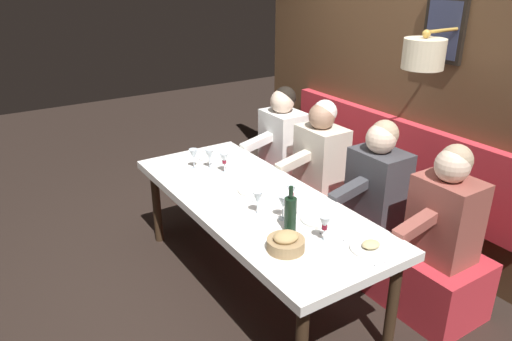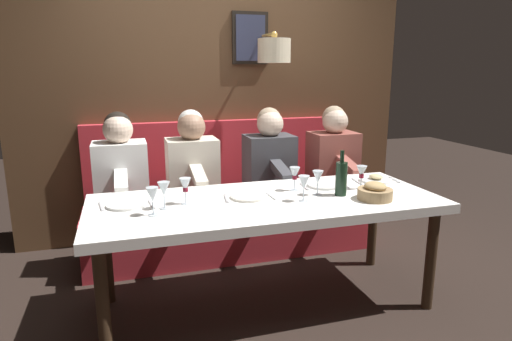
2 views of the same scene
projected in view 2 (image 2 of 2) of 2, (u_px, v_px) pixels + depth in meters
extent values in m
plane|color=black|center=(266.00, 304.00, 2.97)|extent=(12.00, 12.00, 0.00)
cube|color=white|center=(267.00, 204.00, 2.81)|extent=(0.90, 2.22, 0.06)
cylinder|color=#352416|center=(431.00, 260.00, 2.86)|extent=(0.07, 0.07, 0.68)
cylinder|color=#352416|center=(103.00, 308.00, 2.28)|extent=(0.07, 0.07, 0.68)
cylinder|color=#352416|center=(373.00, 224.00, 3.51)|extent=(0.07, 0.07, 0.68)
cylinder|color=#352416|center=(107.00, 255.00, 2.94)|extent=(0.07, 0.07, 0.68)
cube|color=red|center=(234.00, 228.00, 3.75)|extent=(0.52, 2.42, 0.45)
cube|color=brown|center=(217.00, 80.00, 4.02)|extent=(0.10, 3.62, 2.90)
cube|color=red|center=(220.00, 155.00, 4.09)|extent=(0.10, 2.42, 0.64)
cube|color=black|center=(250.00, 38.00, 3.97)|extent=(0.04, 0.33, 0.46)
cube|color=#2D334C|center=(251.00, 38.00, 3.95)|extent=(0.01, 0.27, 0.40)
cylinder|color=#B78E3D|center=(268.00, 35.00, 3.84)|extent=(0.35, 0.02, 0.02)
cylinder|color=beige|center=(274.00, 51.00, 3.71)|extent=(0.28, 0.28, 0.20)
sphere|color=#B78E3D|center=(274.00, 35.00, 3.68)|extent=(0.06, 0.06, 0.06)
cube|color=#934C42|center=(332.00, 164.00, 3.89)|extent=(0.30, 0.40, 0.56)
sphere|color=beige|center=(335.00, 121.00, 3.79)|extent=(0.22, 0.22, 0.22)
sphere|color=tan|center=(334.00, 117.00, 3.81)|extent=(0.20, 0.20, 0.20)
cube|color=#934C42|center=(349.00, 166.00, 3.62)|extent=(0.33, 0.09, 0.14)
cube|color=#3D3D42|center=(269.00, 168.00, 3.73)|extent=(0.30, 0.40, 0.56)
sphere|color=beige|center=(270.00, 124.00, 3.62)|extent=(0.22, 0.22, 0.22)
sphere|color=tan|center=(269.00, 120.00, 3.64)|extent=(0.20, 0.20, 0.20)
cube|color=#3D3D42|center=(281.00, 171.00, 3.45)|extent=(0.33, 0.09, 0.14)
cube|color=beige|center=(193.00, 173.00, 3.54)|extent=(0.30, 0.40, 0.56)
sphere|color=#A37A60|center=(191.00, 127.00, 3.44)|extent=(0.22, 0.22, 0.22)
sphere|color=silver|center=(191.00, 122.00, 3.46)|extent=(0.20, 0.20, 0.20)
cube|color=beige|center=(198.00, 177.00, 3.26)|extent=(0.33, 0.09, 0.14)
cube|color=white|center=(121.00, 178.00, 3.39)|extent=(0.30, 0.40, 0.56)
sphere|color=beige|center=(118.00, 129.00, 3.28)|extent=(0.22, 0.22, 0.22)
sphere|color=black|center=(118.00, 125.00, 3.30)|extent=(0.20, 0.20, 0.20)
cube|color=white|center=(121.00, 182.00, 3.11)|extent=(0.33, 0.09, 0.14)
cylinder|color=silver|center=(324.00, 185.00, 3.11)|extent=(0.24, 0.24, 0.01)
cube|color=silver|center=(344.00, 185.00, 3.13)|extent=(0.17, 0.03, 0.01)
cube|color=silver|center=(304.00, 187.00, 3.09)|extent=(0.18, 0.03, 0.01)
cylinder|color=silver|center=(249.00, 197.00, 2.83)|extent=(0.24, 0.24, 0.01)
cube|color=silver|center=(271.00, 196.00, 2.86)|extent=(0.17, 0.02, 0.01)
cube|color=silver|center=(226.00, 198.00, 2.81)|extent=(0.18, 0.04, 0.01)
cylinder|color=silver|center=(126.00, 205.00, 2.67)|extent=(0.24, 0.24, 0.01)
cube|color=silver|center=(151.00, 204.00, 2.69)|extent=(0.17, 0.03, 0.01)
cube|color=silver|center=(101.00, 206.00, 2.64)|extent=(0.18, 0.04, 0.01)
cylinder|color=white|center=(376.00, 180.00, 3.26)|extent=(0.24, 0.24, 0.01)
ellipsoid|color=#D1BC84|center=(376.00, 177.00, 3.25)|extent=(0.11, 0.09, 0.04)
cube|color=silver|center=(394.00, 180.00, 3.28)|extent=(0.17, 0.04, 0.01)
cube|color=silver|center=(357.00, 181.00, 3.23)|extent=(0.18, 0.04, 0.01)
cylinder|color=silver|center=(186.00, 204.00, 2.70)|extent=(0.06, 0.06, 0.00)
cylinder|color=silver|center=(186.00, 197.00, 2.70)|extent=(0.01, 0.01, 0.07)
cone|color=silver|center=(185.00, 185.00, 2.68)|extent=(0.07, 0.07, 0.08)
cylinder|color=maroon|center=(185.00, 190.00, 2.68)|extent=(0.03, 0.03, 0.02)
cylinder|color=silver|center=(165.00, 208.00, 2.61)|extent=(0.06, 0.06, 0.00)
cylinder|color=silver|center=(164.00, 202.00, 2.60)|extent=(0.01, 0.01, 0.07)
cone|color=silver|center=(164.00, 189.00, 2.59)|extent=(0.07, 0.07, 0.08)
cylinder|color=silver|center=(303.00, 201.00, 2.76)|extent=(0.06, 0.06, 0.00)
cylinder|color=silver|center=(304.00, 195.00, 2.75)|extent=(0.01, 0.01, 0.07)
cone|color=silver|center=(304.00, 182.00, 2.74)|extent=(0.07, 0.07, 0.08)
cylinder|color=silver|center=(294.00, 190.00, 3.00)|extent=(0.06, 0.06, 0.00)
cylinder|color=silver|center=(294.00, 185.00, 2.99)|extent=(0.01, 0.01, 0.07)
cone|color=silver|center=(295.00, 173.00, 2.97)|extent=(0.07, 0.07, 0.08)
cylinder|color=maroon|center=(295.00, 178.00, 2.98)|extent=(0.03, 0.03, 0.02)
cylinder|color=silver|center=(154.00, 215.00, 2.50)|extent=(0.06, 0.06, 0.00)
cylinder|color=silver|center=(153.00, 208.00, 2.49)|extent=(0.01, 0.01, 0.07)
cone|color=silver|center=(152.00, 195.00, 2.47)|extent=(0.07, 0.07, 0.08)
cylinder|color=silver|center=(361.00, 189.00, 3.04)|extent=(0.06, 0.06, 0.00)
cylinder|color=silver|center=(361.00, 183.00, 3.03)|extent=(0.01, 0.01, 0.07)
cone|color=silver|center=(362.00, 172.00, 3.01)|extent=(0.07, 0.07, 0.08)
cylinder|color=maroon|center=(361.00, 176.00, 3.02)|extent=(0.03, 0.03, 0.03)
cylinder|color=silver|center=(317.00, 195.00, 2.90)|extent=(0.06, 0.06, 0.00)
cylinder|color=silver|center=(317.00, 189.00, 2.89)|extent=(0.01, 0.01, 0.07)
cone|color=silver|center=(318.00, 177.00, 2.87)|extent=(0.07, 0.07, 0.08)
cylinder|color=black|center=(341.00, 179.00, 2.87)|extent=(0.08, 0.08, 0.22)
cylinder|color=black|center=(342.00, 156.00, 2.83)|extent=(0.03, 0.03, 0.08)
cylinder|color=#9E7F56|center=(375.00, 194.00, 2.79)|extent=(0.22, 0.22, 0.07)
ellipsoid|color=tan|center=(375.00, 187.00, 2.78)|extent=(0.15, 0.13, 0.06)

